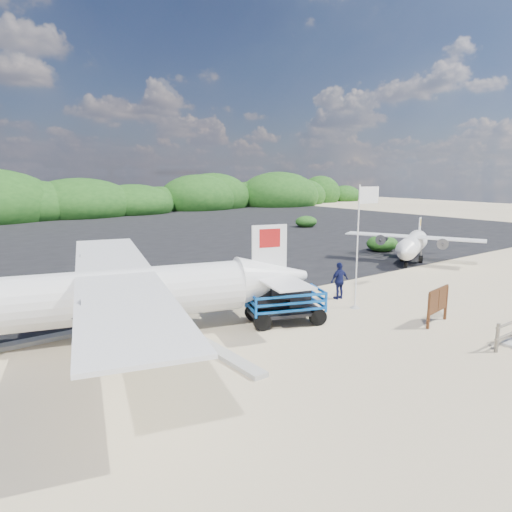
{
  "coord_description": "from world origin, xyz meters",
  "views": [
    {
      "loc": [
        -11.94,
        -11.81,
        5.88
      ],
      "look_at": [
        0.48,
        5.06,
        2.05
      ],
      "focal_mm": 32.0,
      "sensor_mm": 36.0,
      "label": 1
    }
  ],
  "objects_px": {
    "crew_b": "(274,280)",
    "signboard": "(436,324)",
    "crew_a": "(237,291)",
    "aircraft_small": "(6,240)",
    "flagpole": "(355,308)",
    "baggage_cart": "(285,323)",
    "crew_c": "(339,281)",
    "aircraft_large": "(200,235)"
  },
  "relations": [
    {
      "from": "baggage_cart",
      "to": "crew_c",
      "type": "height_order",
      "value": "crew_c"
    },
    {
      "from": "aircraft_large",
      "to": "flagpole",
      "type": "bearing_deg",
      "value": 91.09
    },
    {
      "from": "baggage_cart",
      "to": "flagpole",
      "type": "distance_m",
      "value": 3.79
    },
    {
      "from": "baggage_cart",
      "to": "crew_c",
      "type": "relative_size",
      "value": 1.81
    },
    {
      "from": "crew_c",
      "to": "aircraft_small",
      "type": "bearing_deg",
      "value": -69.2
    },
    {
      "from": "baggage_cart",
      "to": "crew_a",
      "type": "distance_m",
      "value": 3.0
    },
    {
      "from": "signboard",
      "to": "crew_a",
      "type": "bearing_deg",
      "value": 118.52
    },
    {
      "from": "flagpole",
      "to": "aircraft_large",
      "type": "height_order",
      "value": "flagpole"
    },
    {
      "from": "baggage_cart",
      "to": "aircraft_large",
      "type": "relative_size",
      "value": 0.19
    },
    {
      "from": "flagpole",
      "to": "aircraft_large",
      "type": "xyz_separation_m",
      "value": [
        6.49,
        25.25,
        0.0
      ]
    },
    {
      "from": "aircraft_large",
      "to": "aircraft_small",
      "type": "relative_size",
      "value": 2.26
    },
    {
      "from": "aircraft_large",
      "to": "aircraft_small",
      "type": "bearing_deg",
      "value": -8.79
    },
    {
      "from": "crew_c",
      "to": "aircraft_small",
      "type": "relative_size",
      "value": 0.24
    },
    {
      "from": "baggage_cart",
      "to": "signboard",
      "type": "bearing_deg",
      "value": -17.5
    },
    {
      "from": "signboard",
      "to": "crew_c",
      "type": "distance_m",
      "value": 4.94
    },
    {
      "from": "baggage_cart",
      "to": "flagpole",
      "type": "relative_size",
      "value": 0.59
    },
    {
      "from": "crew_c",
      "to": "crew_b",
      "type": "bearing_deg",
      "value": -43.84
    },
    {
      "from": "crew_b",
      "to": "aircraft_small",
      "type": "height_order",
      "value": "crew_b"
    },
    {
      "from": "crew_a",
      "to": "crew_c",
      "type": "relative_size",
      "value": 0.84
    },
    {
      "from": "crew_b",
      "to": "crew_c",
      "type": "height_order",
      "value": "crew_c"
    },
    {
      "from": "baggage_cart",
      "to": "crew_a",
      "type": "height_order",
      "value": "crew_a"
    },
    {
      "from": "flagpole",
      "to": "crew_a",
      "type": "xyz_separation_m",
      "value": [
        -4.14,
        3.18,
        0.73
      ]
    },
    {
      "from": "aircraft_large",
      "to": "signboard",
      "type": "bearing_deg",
      "value": 94.54
    },
    {
      "from": "baggage_cart",
      "to": "aircraft_large",
      "type": "height_order",
      "value": "aircraft_large"
    },
    {
      "from": "baggage_cart",
      "to": "flagpole",
      "type": "height_order",
      "value": "flagpole"
    },
    {
      "from": "aircraft_large",
      "to": "aircraft_small",
      "type": "height_order",
      "value": "aircraft_large"
    },
    {
      "from": "signboard",
      "to": "aircraft_small",
      "type": "distance_m",
      "value": 37.07
    },
    {
      "from": "crew_a",
      "to": "crew_b",
      "type": "bearing_deg",
      "value": -160.31
    },
    {
      "from": "baggage_cart",
      "to": "flagpole",
      "type": "bearing_deg",
      "value": 15.9
    },
    {
      "from": "aircraft_small",
      "to": "crew_c",
      "type": "bearing_deg",
      "value": 81.44
    },
    {
      "from": "flagpole",
      "to": "crew_a",
      "type": "bearing_deg",
      "value": 142.48
    },
    {
      "from": "crew_c",
      "to": "signboard",
      "type": "bearing_deg",
      "value": 98.29
    },
    {
      "from": "crew_b",
      "to": "signboard",
      "type": "bearing_deg",
      "value": 104.42
    },
    {
      "from": "aircraft_large",
      "to": "aircraft_small",
      "type": "distance_m",
      "value": 17.14
    },
    {
      "from": "baggage_cart",
      "to": "aircraft_small",
      "type": "distance_m",
      "value": 32.46
    },
    {
      "from": "baggage_cart",
      "to": "signboard",
      "type": "height_order",
      "value": "baggage_cart"
    },
    {
      "from": "signboard",
      "to": "crew_a",
      "type": "height_order",
      "value": "crew_a"
    },
    {
      "from": "baggage_cart",
      "to": "crew_b",
      "type": "height_order",
      "value": "crew_b"
    },
    {
      "from": "flagpole",
      "to": "aircraft_large",
      "type": "bearing_deg",
      "value": 75.59
    },
    {
      "from": "aircraft_small",
      "to": "flagpole",
      "type": "bearing_deg",
      "value": 79.83
    },
    {
      "from": "signboard",
      "to": "crew_a",
      "type": "xyz_separation_m",
      "value": [
        -5.08,
        6.55,
        0.73
      ]
    },
    {
      "from": "crew_c",
      "to": "flagpole",
      "type": "bearing_deg",
      "value": 73.4
    }
  ]
}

